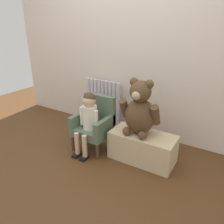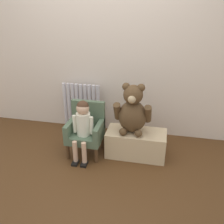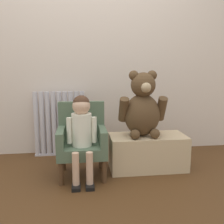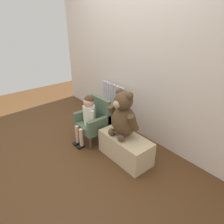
% 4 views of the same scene
% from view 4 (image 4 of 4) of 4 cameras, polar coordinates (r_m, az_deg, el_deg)
% --- Properties ---
extents(ground_plane, '(6.00, 6.00, 0.00)m').
position_cam_4_polar(ground_plane, '(2.86, -12.86, -11.76)').
color(ground_plane, '#4F3118').
extents(back_wall, '(3.80, 0.05, 2.40)m').
position_cam_4_polar(back_wall, '(3.01, 6.03, 15.94)').
color(back_wall, beige).
rests_on(back_wall, ground_plane).
extents(radiator, '(0.56, 0.05, 0.71)m').
position_cam_4_polar(radiator, '(3.40, 0.25, 2.25)').
color(radiator, silver).
rests_on(radiator, ground_plane).
extents(child_armchair, '(0.42, 0.38, 0.65)m').
position_cam_4_polar(child_armchair, '(2.95, -4.98, -2.33)').
color(child_armchair, '#51664F').
rests_on(child_armchair, ground_plane).
extents(child_figure, '(0.25, 0.35, 0.73)m').
position_cam_4_polar(child_figure, '(2.83, -6.89, -0.28)').
color(child_figure, white).
rests_on(child_figure, ground_plane).
extents(low_bench, '(0.72, 0.34, 0.33)m').
position_cam_4_polar(low_bench, '(2.65, 3.82, -10.04)').
color(low_bench, '#CCB38A').
rests_on(low_bench, ground_plane).
extents(large_teddy_bear, '(0.44, 0.31, 0.61)m').
position_cam_4_polar(large_teddy_bear, '(2.46, 3.27, -1.27)').
color(large_teddy_bear, brown).
rests_on(large_teddy_bear, low_bench).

